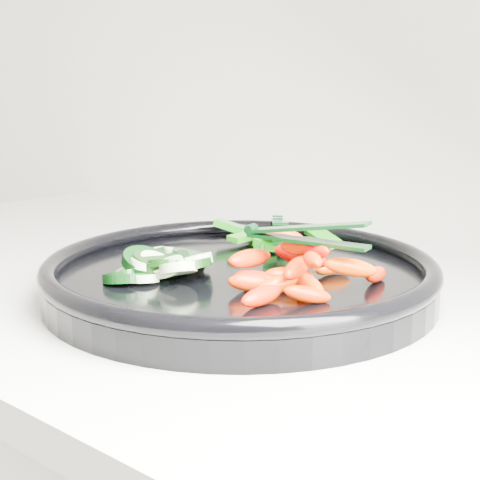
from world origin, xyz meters
The scene contains 6 objects.
veggie_tray centered at (-0.34, 1.66, 0.95)m, with size 0.44×0.44×0.04m.
cucumber_pile centered at (-0.40, 1.61, 0.96)m, with size 0.12×0.12×0.04m.
carrot_pile centered at (-0.27, 1.65, 0.97)m, with size 0.12×0.16×0.05m.
pepper_pile centered at (-0.38, 1.76, 0.96)m, with size 0.16×0.09×0.04m.
tong_carrot centered at (-0.26, 1.65, 1.00)m, with size 0.11×0.03×0.02m.
tong_pepper centered at (-0.37, 1.75, 0.98)m, with size 0.08×0.10×0.02m.
Camera 1 is at (0.05, 1.18, 1.12)m, focal length 50.00 mm.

